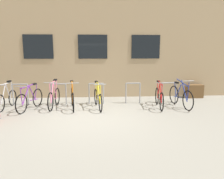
{
  "coord_description": "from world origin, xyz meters",
  "views": [
    {
      "loc": [
        0.23,
        -6.68,
        2.13
      ],
      "look_at": [
        0.76,
        1.6,
        0.64
      ],
      "focal_mm": 34.55,
      "sensor_mm": 36.0,
      "label": 1
    }
  ],
  "objects_px": {
    "bicycle_orange": "(73,98)",
    "bicycle_blue": "(181,96)",
    "bicycle_silver": "(7,99)",
    "bicycle_yellow": "(98,98)",
    "bicycle_purple": "(30,99)",
    "bicycle_pink": "(54,97)",
    "planter_box": "(194,91)",
    "bicycle_red": "(159,97)"
  },
  "relations": [
    {
      "from": "bicycle_orange",
      "to": "bicycle_blue",
      "type": "xyz_separation_m",
      "value": [
        4.14,
        -0.04,
        0.01
      ]
    },
    {
      "from": "bicycle_orange",
      "to": "bicycle_silver",
      "type": "xyz_separation_m",
      "value": [
        -2.45,
        0.11,
        -0.03
      ]
    },
    {
      "from": "bicycle_yellow",
      "to": "bicycle_purple",
      "type": "bearing_deg",
      "value": -177.89
    },
    {
      "from": "bicycle_pink",
      "to": "bicycle_silver",
      "type": "height_order",
      "value": "bicycle_pink"
    },
    {
      "from": "bicycle_pink",
      "to": "planter_box",
      "type": "relative_size",
      "value": 2.38
    },
    {
      "from": "bicycle_blue",
      "to": "bicycle_silver",
      "type": "bearing_deg",
      "value": 178.74
    },
    {
      "from": "planter_box",
      "to": "bicycle_silver",
      "type": "bearing_deg",
      "value": -169.62
    },
    {
      "from": "bicycle_red",
      "to": "bicycle_silver",
      "type": "relative_size",
      "value": 1.07
    },
    {
      "from": "bicycle_pink",
      "to": "bicycle_yellow",
      "type": "height_order",
      "value": "bicycle_pink"
    },
    {
      "from": "bicycle_red",
      "to": "bicycle_purple",
      "type": "height_order",
      "value": "bicycle_red"
    },
    {
      "from": "bicycle_red",
      "to": "bicycle_silver",
      "type": "xyz_separation_m",
      "value": [
        -5.75,
        0.17,
        -0.02
      ]
    },
    {
      "from": "bicycle_red",
      "to": "bicycle_purple",
      "type": "distance_m",
      "value": 4.83
    },
    {
      "from": "bicycle_purple",
      "to": "bicycle_orange",
      "type": "bearing_deg",
      "value": 3.62
    },
    {
      "from": "bicycle_purple",
      "to": "bicycle_yellow",
      "type": "distance_m",
      "value": 2.49
    },
    {
      "from": "bicycle_red",
      "to": "bicycle_silver",
      "type": "height_order",
      "value": "bicycle_red"
    },
    {
      "from": "bicycle_pink",
      "to": "bicycle_blue",
      "type": "relative_size",
      "value": 0.92
    },
    {
      "from": "bicycle_red",
      "to": "bicycle_pink",
      "type": "xyz_separation_m",
      "value": [
        -4.01,
        0.2,
        0.01
      ]
    },
    {
      "from": "bicycle_silver",
      "to": "planter_box",
      "type": "distance_m",
      "value": 8.0
    },
    {
      "from": "planter_box",
      "to": "bicycle_red",
      "type": "bearing_deg",
      "value": -142.7
    },
    {
      "from": "bicycle_blue",
      "to": "planter_box",
      "type": "height_order",
      "value": "bicycle_blue"
    },
    {
      "from": "bicycle_orange",
      "to": "planter_box",
      "type": "height_order",
      "value": "bicycle_orange"
    },
    {
      "from": "bicycle_red",
      "to": "bicycle_orange",
      "type": "height_order",
      "value": "bicycle_orange"
    },
    {
      "from": "bicycle_blue",
      "to": "bicycle_yellow",
      "type": "relative_size",
      "value": 1.05
    },
    {
      "from": "bicycle_pink",
      "to": "bicycle_silver",
      "type": "relative_size",
      "value": 1.04
    },
    {
      "from": "bicycle_blue",
      "to": "bicycle_silver",
      "type": "distance_m",
      "value": 6.59
    },
    {
      "from": "bicycle_yellow",
      "to": "bicycle_silver",
      "type": "relative_size",
      "value": 1.08
    },
    {
      "from": "bicycle_yellow",
      "to": "bicycle_orange",
      "type": "bearing_deg",
      "value": 179.67
    },
    {
      "from": "bicycle_purple",
      "to": "bicycle_yellow",
      "type": "bearing_deg",
      "value": 2.11
    },
    {
      "from": "bicycle_pink",
      "to": "planter_box",
      "type": "distance_m",
      "value": 6.29
    },
    {
      "from": "bicycle_red",
      "to": "bicycle_blue",
      "type": "height_order",
      "value": "bicycle_blue"
    },
    {
      "from": "bicycle_red",
      "to": "bicycle_purple",
      "type": "xyz_separation_m",
      "value": [
        -4.83,
        -0.03,
        -0.0
      ]
    },
    {
      "from": "bicycle_silver",
      "to": "bicycle_pink",
      "type": "bearing_deg",
      "value": 0.75
    },
    {
      "from": "bicycle_orange",
      "to": "planter_box",
      "type": "relative_size",
      "value": 2.49
    },
    {
      "from": "bicycle_red",
      "to": "bicycle_blue",
      "type": "xyz_separation_m",
      "value": [
        0.84,
        0.03,
        0.02
      ]
    },
    {
      "from": "bicycle_orange",
      "to": "bicycle_yellow",
      "type": "xyz_separation_m",
      "value": [
        0.95,
        -0.01,
        -0.02
      ]
    },
    {
      "from": "bicycle_blue",
      "to": "bicycle_orange",
      "type": "bearing_deg",
      "value": 179.49
    },
    {
      "from": "bicycle_pink",
      "to": "planter_box",
      "type": "xyz_separation_m",
      "value": [
        6.12,
        1.42,
        -0.09
      ]
    },
    {
      "from": "bicycle_yellow",
      "to": "planter_box",
      "type": "distance_m",
      "value": 4.72
    },
    {
      "from": "bicycle_yellow",
      "to": "planter_box",
      "type": "xyz_separation_m",
      "value": [
        4.46,
        1.55,
        -0.07
      ]
    },
    {
      "from": "bicycle_red",
      "to": "bicycle_orange",
      "type": "relative_size",
      "value": 0.98
    },
    {
      "from": "bicycle_purple",
      "to": "planter_box",
      "type": "xyz_separation_m",
      "value": [
        6.95,
        1.65,
        -0.08
      ]
    },
    {
      "from": "bicycle_pink",
      "to": "bicycle_blue",
      "type": "distance_m",
      "value": 4.85
    }
  ]
}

